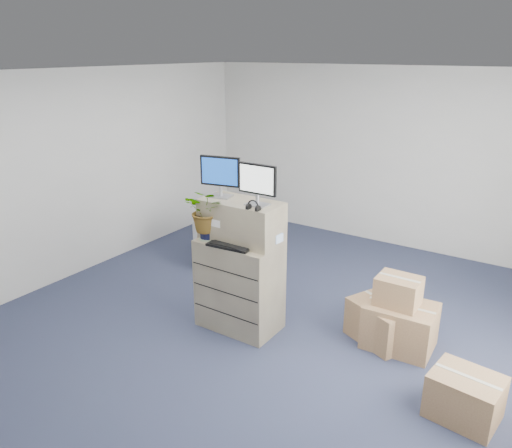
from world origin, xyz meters
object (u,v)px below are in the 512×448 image
(monitor_right, at_px, (257,182))
(office_chair, at_px, (224,235))
(water_bottle, at_px, (244,230))
(filing_cabinet_lower, at_px, (240,285))
(potted_plant, at_px, (207,216))
(monitor_left, at_px, (220,174))
(keyboard, at_px, (230,246))

(monitor_right, relative_size, office_chair, 0.54)
(water_bottle, relative_size, office_chair, 0.31)
(filing_cabinet_lower, xyz_separation_m, water_bottle, (0.03, 0.05, 0.65))
(potted_plant, xyz_separation_m, office_chair, (-0.96, 1.53, -0.90))
(monitor_right, distance_m, water_bottle, 0.60)
(water_bottle, bearing_deg, potted_plant, -155.22)
(potted_plant, bearing_deg, monitor_right, 14.05)
(potted_plant, bearing_deg, water_bottle, 24.78)
(filing_cabinet_lower, xyz_separation_m, monitor_left, (-0.28, 0.05, 1.22))
(filing_cabinet_lower, distance_m, monitor_left, 1.25)
(keyboard, distance_m, office_chair, 2.15)
(office_chair, bearing_deg, potted_plant, 89.91)
(filing_cabinet_lower, distance_m, office_chair, 1.91)
(monitor_left, height_order, water_bottle, monitor_left)
(office_chair, bearing_deg, monitor_left, 94.68)
(monitor_right, height_order, keyboard, monitor_right)
(monitor_left, xyz_separation_m, water_bottle, (0.31, -0.01, -0.58))
(keyboard, bearing_deg, potted_plant, 165.61)
(water_bottle, bearing_deg, office_chair, 134.09)
(potted_plant, bearing_deg, office_chair, 121.95)
(filing_cabinet_lower, bearing_deg, keyboard, -86.07)
(monitor_right, xyz_separation_m, keyboard, (-0.21, -0.20, -0.68))
(filing_cabinet_lower, bearing_deg, monitor_left, 169.10)
(water_bottle, bearing_deg, monitor_right, -8.39)
(monitor_left, distance_m, monitor_right, 0.51)
(monitor_left, relative_size, keyboard, 0.92)
(monitor_left, xyz_separation_m, monitor_right, (0.50, -0.04, -0.01))
(potted_plant, bearing_deg, keyboard, -9.36)
(keyboard, bearing_deg, monitor_left, 136.13)
(filing_cabinet_lower, bearing_deg, monitor_right, 4.60)
(potted_plant, bearing_deg, filing_cabinet_lower, 20.14)
(filing_cabinet_lower, xyz_separation_m, potted_plant, (-0.33, -0.12, 0.79))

